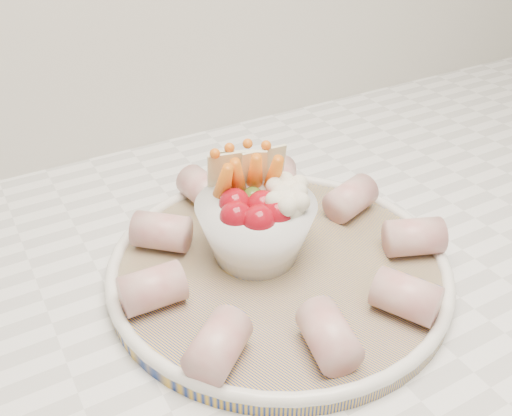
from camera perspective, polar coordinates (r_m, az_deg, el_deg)
serving_platter at (r=0.56m, az=2.27°, el=-5.81°), size 0.42×0.42×0.02m
veggie_bowl at (r=0.54m, az=0.07°, el=-1.22°), size 0.11×0.11×0.10m
cured_meat_rolls at (r=0.54m, az=2.33°, el=-3.98°), size 0.31×0.31×0.04m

